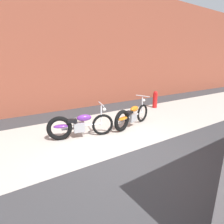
# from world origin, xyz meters

# --- Properties ---
(ground_plane) EXTENTS (80.00, 80.00, 0.00)m
(ground_plane) POSITION_xyz_m (0.00, 0.00, 0.00)
(ground_plane) COLOR #38383A
(sidewalk_slab) EXTENTS (36.00, 3.50, 0.01)m
(sidewalk_slab) POSITION_xyz_m (0.00, 1.75, 0.00)
(sidewalk_slab) COLOR #B2ADA3
(sidewalk_slab) RESTS_ON ground
(brick_building_wall) EXTENTS (36.00, 0.50, 5.84)m
(brick_building_wall) POSITION_xyz_m (0.00, 5.20, 2.92)
(brick_building_wall) COLOR brown
(brick_building_wall) RESTS_ON ground
(motorcycle_purple) EXTENTS (1.96, 0.78, 1.03)m
(motorcycle_purple) POSITION_xyz_m (-0.52, 1.58, 0.40)
(motorcycle_purple) COLOR black
(motorcycle_purple) RESTS_ON ground
(motorcycle_orange) EXTENTS (1.95, 0.82, 1.03)m
(motorcycle_orange) POSITION_xyz_m (1.41, 1.44, 0.40)
(motorcycle_orange) COLOR black
(motorcycle_orange) RESTS_ON ground
(fire_hydrant) EXTENTS (0.22, 0.22, 0.84)m
(fire_hydrant) POSITION_xyz_m (4.19, 2.95, 0.42)
(fire_hydrant) COLOR red
(fire_hydrant) RESTS_ON ground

